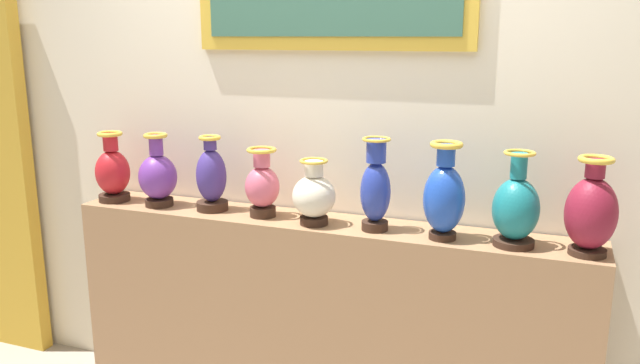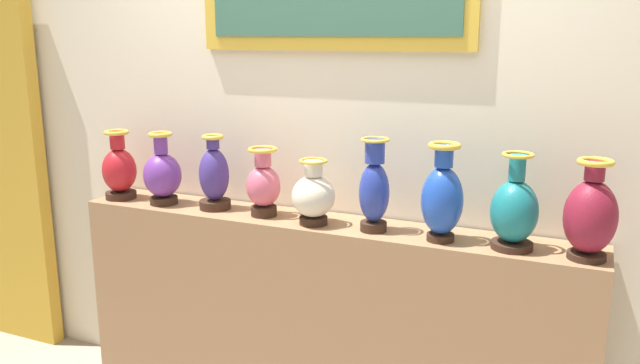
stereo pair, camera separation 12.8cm
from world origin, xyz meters
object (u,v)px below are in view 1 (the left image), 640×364
at_px(vase_cobalt, 376,188).
at_px(vase_rose, 262,185).
at_px(vase_teal, 516,209).
at_px(vase_sapphire, 444,196).
at_px(vase_ivory, 314,196).
at_px(vase_violet, 158,176).
at_px(vase_indigo, 211,178).
at_px(vase_burgundy, 591,212).
at_px(vase_crimson, 113,172).

bearing_deg(vase_cobalt, vase_rose, 178.02).
xyz_separation_m(vase_cobalt, vase_teal, (0.57, -0.00, -0.03)).
distance_m(vase_cobalt, vase_sapphire, 0.29).
xyz_separation_m(vase_rose, vase_sapphire, (0.83, -0.03, 0.03)).
bearing_deg(vase_ivory, vase_violet, 178.77).
distance_m(vase_indigo, vase_ivory, 0.54).
bearing_deg(vase_teal, vase_sapphire, -177.21).
height_order(vase_violet, vase_burgundy, vase_burgundy).
height_order(vase_violet, vase_teal, vase_teal).
bearing_deg(vase_crimson, vase_ivory, -0.96).
distance_m(vase_crimson, vase_sapphire, 1.64).
xyz_separation_m(vase_violet, vase_teal, (1.65, -0.01, 0.00)).
bearing_deg(vase_indigo, vase_burgundy, -1.44).
xyz_separation_m(vase_crimson, vase_sapphire, (1.64, -0.02, 0.03)).
xyz_separation_m(vase_indigo, vase_rose, (0.27, -0.01, -0.01)).
distance_m(vase_violet, vase_rose, 0.55).
xyz_separation_m(vase_indigo, vase_sapphire, (1.10, -0.05, 0.02)).
relative_size(vase_violet, vase_burgundy, 0.94).
bearing_deg(vase_sapphire, vase_ivory, 179.83).
distance_m(vase_sapphire, vase_teal, 0.28).
distance_m(vase_crimson, vase_rose, 0.82).
xyz_separation_m(vase_sapphire, vase_teal, (0.28, 0.01, -0.03)).
relative_size(vase_sapphire, vase_teal, 1.06).
xyz_separation_m(vase_violet, vase_indigo, (0.28, 0.03, 0.01)).
bearing_deg(vase_cobalt, vase_ivory, -176.98).
height_order(vase_rose, vase_teal, vase_teal).
distance_m(vase_rose, vase_burgundy, 1.37).
bearing_deg(vase_violet, vase_rose, 1.60).
height_order(vase_violet, vase_indigo, same).
relative_size(vase_rose, vase_cobalt, 0.80).
relative_size(vase_crimson, vase_rose, 1.10).
bearing_deg(vase_rose, vase_sapphire, -2.40).
bearing_deg(vase_burgundy, vase_indigo, 178.56).
relative_size(vase_indigo, vase_sapphire, 0.89).
bearing_deg(vase_burgundy, vase_rose, 178.73).
bearing_deg(vase_crimson, vase_sapphire, -0.69).
height_order(vase_teal, vase_burgundy, same).
relative_size(vase_indigo, vase_cobalt, 0.90).
xyz_separation_m(vase_indigo, vase_teal, (1.37, -0.03, -0.00)).
xyz_separation_m(vase_crimson, vase_burgundy, (2.19, -0.02, 0.02)).
height_order(vase_cobalt, vase_teal, vase_cobalt).
height_order(vase_crimson, vase_sapphire, vase_sapphire).
distance_m(vase_indigo, vase_burgundy, 1.64).
bearing_deg(vase_cobalt, vase_indigo, 177.91).
distance_m(vase_ivory, vase_teal, 0.84).
bearing_deg(vase_rose, vase_indigo, 177.68).
xyz_separation_m(vase_ivory, vase_teal, (0.84, 0.01, 0.02)).
bearing_deg(vase_sapphire, vase_teal, 2.79).
bearing_deg(vase_burgundy, vase_cobalt, 179.19).
xyz_separation_m(vase_rose, vase_teal, (1.10, -0.02, 0.01)).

